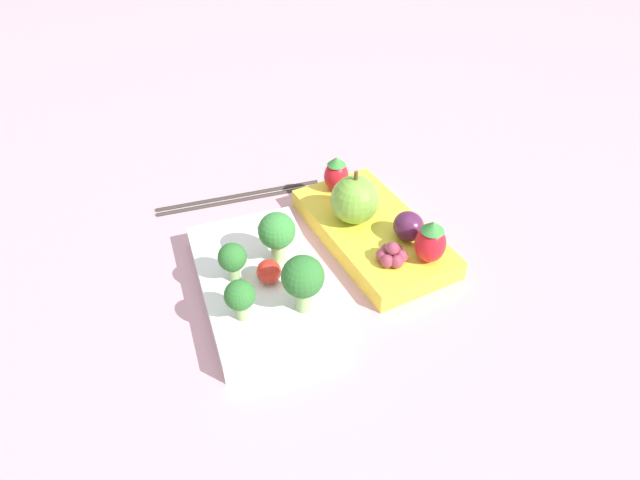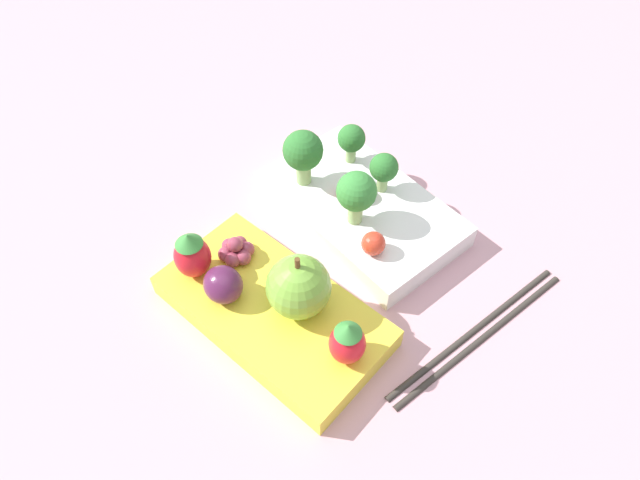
{
  "view_description": "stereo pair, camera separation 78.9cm",
  "coord_description": "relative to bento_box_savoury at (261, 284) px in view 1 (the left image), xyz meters",
  "views": [
    {
      "loc": [
        -0.42,
        0.2,
        0.43
      ],
      "look_at": [
        -0.0,
        0.0,
        0.04
      ],
      "focal_mm": 32.0,
      "sensor_mm": 36.0,
      "label": 1
    },
    {
      "loc": [
        0.23,
        -0.24,
        0.44
      ],
      "look_at": [
        -0.0,
        0.0,
        0.04
      ],
      "focal_mm": 32.0,
      "sensor_mm": 36.0,
      "label": 2
    }
  ],
  "objects": [
    {
      "name": "chopsticks_pair",
      "position": [
        0.17,
        -0.04,
        -0.01
      ],
      "size": [
        0.05,
        0.21,
        0.01
      ],
      "color": "#332D28",
      "rests_on": "ground_plane"
    },
    {
      "name": "bento_box_fruit",
      "position": [
        0.02,
        -0.15,
        -0.0
      ],
      "size": [
        0.21,
        0.12,
        0.02
      ],
      "color": "yellow",
      "rests_on": "ground_plane"
    },
    {
      "name": "broccoli_floret_2",
      "position": [
        0.01,
        0.03,
        0.04
      ],
      "size": [
        0.03,
        0.03,
        0.04
      ],
      "color": "#93B770",
      "rests_on": "bento_box_savoury"
    },
    {
      "name": "apple",
      "position": [
        0.04,
        -0.13,
        0.04
      ],
      "size": [
        0.06,
        0.06,
        0.07
      ],
      "color": "#70A838",
      "rests_on": "bento_box_fruit"
    },
    {
      "name": "strawberry_0",
      "position": [
        -0.05,
        -0.17,
        0.03
      ],
      "size": [
        0.03,
        0.03,
        0.05
      ],
      "color": "red",
      "rests_on": "bento_box_fruit"
    },
    {
      "name": "broccoli_floret_0",
      "position": [
        -0.06,
        -0.02,
        0.05
      ],
      "size": [
        0.04,
        0.04,
        0.06
      ],
      "color": "#93B770",
      "rests_on": "bento_box_savoury"
    },
    {
      "name": "cherry_tomato_1",
      "position": [
        -0.01,
        -0.01,
        0.03
      ],
      "size": [
        0.03,
        0.03,
        0.03
      ],
      "color": "red",
      "rests_on": "bento_box_savoury"
    },
    {
      "name": "cherry_tomato_0",
      "position": [
        0.05,
        -0.04,
        0.02
      ],
      "size": [
        0.02,
        0.02,
        0.02
      ],
      "color": "red",
      "rests_on": "bento_box_savoury"
    },
    {
      "name": "broccoli_floret_1",
      "position": [
        0.02,
        -0.03,
        0.05
      ],
      "size": [
        0.04,
        0.04,
        0.06
      ],
      "color": "#93B770",
      "rests_on": "bento_box_savoury"
    },
    {
      "name": "bento_box_savoury",
      "position": [
        0.0,
        0.0,
        0.0
      ],
      "size": [
        0.22,
        0.14,
        0.03
      ],
      "color": "white",
      "rests_on": "ground_plane"
    },
    {
      "name": "strawberry_1",
      "position": [
        0.1,
        -0.14,
        0.03
      ],
      "size": [
        0.03,
        0.03,
        0.05
      ],
      "color": "red",
      "rests_on": "bento_box_fruit"
    },
    {
      "name": "plum",
      "position": [
        -0.01,
        -0.17,
        0.03
      ],
      "size": [
        0.04,
        0.03,
        0.03
      ],
      "color": "#511E42",
      "rests_on": "bento_box_fruit"
    },
    {
      "name": "grape_cluster",
      "position": [
        -0.04,
        -0.13,
        0.02
      ],
      "size": [
        0.03,
        0.03,
        0.02
      ],
      "color": "#93384C",
      "rests_on": "bento_box_fruit"
    },
    {
      "name": "broccoli_floret_3",
      "position": [
        -0.05,
        0.04,
        0.04
      ],
      "size": [
        0.03,
        0.03,
        0.04
      ],
      "color": "#93B770",
      "rests_on": "bento_box_savoury"
    },
    {
      "name": "ground_plane",
      "position": [
        0.01,
        -0.08,
        -0.01
      ],
      "size": [
        4.0,
        4.0,
        0.0
      ],
      "primitive_type": "plane",
      "color": "#C6939E"
    }
  ]
}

